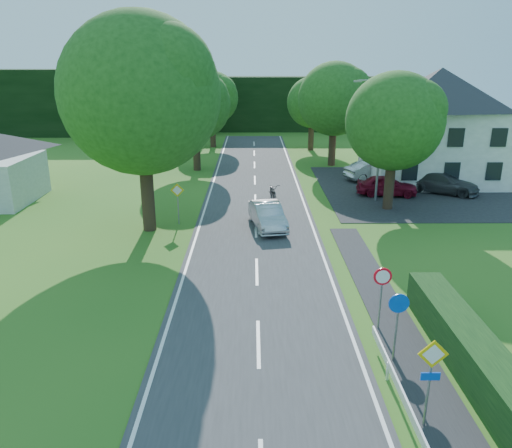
{
  "coord_description": "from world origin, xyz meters",
  "views": [
    {
      "loc": [
        -0.19,
        -2.74,
        9.16
      ],
      "look_at": [
        -0.03,
        19.61,
        1.77
      ],
      "focal_mm": 35.0,
      "sensor_mm": 36.0,
      "label": 1
    }
  ],
  "objects_px": {
    "motorcycle": "(273,191)",
    "parked_car_grey": "(442,183)",
    "moving_car": "(267,215)",
    "parked_car_red": "(387,185)",
    "parked_car_silver_a": "(372,171)",
    "parasol": "(379,176)",
    "streetlight": "(378,135)"
  },
  "relations": [
    {
      "from": "motorcycle",
      "to": "parked_car_grey",
      "type": "height_order",
      "value": "parked_car_grey"
    },
    {
      "from": "moving_car",
      "to": "motorcycle",
      "type": "height_order",
      "value": "moving_car"
    },
    {
      "from": "parked_car_red",
      "to": "parked_car_silver_a",
      "type": "distance_m",
      "value": 4.83
    },
    {
      "from": "parked_car_red",
      "to": "parasol",
      "type": "distance_m",
      "value": 2.16
    },
    {
      "from": "streetlight",
      "to": "parasol",
      "type": "bearing_deg",
      "value": 71.12
    },
    {
      "from": "parked_car_grey",
      "to": "motorcycle",
      "type": "bearing_deg",
      "value": 129.73
    },
    {
      "from": "parasol",
      "to": "parked_car_silver_a",
      "type": "bearing_deg",
      "value": 87.84
    },
    {
      "from": "parked_car_red",
      "to": "parasol",
      "type": "height_order",
      "value": "parasol"
    },
    {
      "from": "parked_car_silver_a",
      "to": "parked_car_red",
      "type": "bearing_deg",
      "value": 157.72
    },
    {
      "from": "streetlight",
      "to": "motorcycle",
      "type": "bearing_deg",
      "value": 178.35
    },
    {
      "from": "parasol",
      "to": "streetlight",
      "type": "bearing_deg",
      "value": -108.88
    },
    {
      "from": "streetlight",
      "to": "parked_car_red",
      "type": "relative_size",
      "value": 1.92
    },
    {
      "from": "parked_car_silver_a",
      "to": "parasol",
      "type": "xyz_separation_m",
      "value": [
        -0.1,
        -2.68,
        0.2
      ]
    },
    {
      "from": "streetlight",
      "to": "motorcycle",
      "type": "relative_size",
      "value": 3.7
    },
    {
      "from": "motorcycle",
      "to": "parasol",
      "type": "relative_size",
      "value": 1.04
    },
    {
      "from": "moving_car",
      "to": "parked_car_silver_a",
      "type": "relative_size",
      "value": 0.98
    },
    {
      "from": "moving_car",
      "to": "motorcycle",
      "type": "distance_m",
      "value": 6.0
    },
    {
      "from": "parked_car_grey",
      "to": "parasol",
      "type": "xyz_separation_m",
      "value": [
        -4.21,
        1.41,
        0.21
      ]
    },
    {
      "from": "parked_car_grey",
      "to": "parasol",
      "type": "distance_m",
      "value": 4.44
    },
    {
      "from": "streetlight",
      "to": "moving_car",
      "type": "height_order",
      "value": "streetlight"
    },
    {
      "from": "parked_car_red",
      "to": "moving_car",
      "type": "bearing_deg",
      "value": 136.87
    },
    {
      "from": "parked_car_silver_a",
      "to": "motorcycle",
      "type": "bearing_deg",
      "value": 104.58
    },
    {
      "from": "parked_car_red",
      "to": "parasol",
      "type": "bearing_deg",
      "value": 8.24
    },
    {
      "from": "streetlight",
      "to": "parked_car_grey",
      "type": "bearing_deg",
      "value": 20.41
    },
    {
      "from": "motorcycle",
      "to": "parasol",
      "type": "distance_m",
      "value": 8.65
    },
    {
      "from": "moving_car",
      "to": "parked_car_grey",
      "type": "bearing_deg",
      "value": 21.01
    },
    {
      "from": "motorcycle",
      "to": "parked_car_grey",
      "type": "bearing_deg",
      "value": 1.99
    },
    {
      "from": "moving_car",
      "to": "parasol",
      "type": "distance_m",
      "value": 12.57
    },
    {
      "from": "motorcycle",
      "to": "parked_car_silver_a",
      "type": "bearing_deg",
      "value": 29.57
    },
    {
      "from": "streetlight",
      "to": "parked_car_silver_a",
      "type": "xyz_separation_m",
      "value": [
        1.27,
        6.09,
        -3.69
      ]
    },
    {
      "from": "moving_car",
      "to": "motorcycle",
      "type": "xyz_separation_m",
      "value": [
        0.55,
        5.97,
        -0.15
      ]
    },
    {
      "from": "motorcycle",
      "to": "parked_car_grey",
      "type": "xyz_separation_m",
      "value": [
        12.23,
        1.8,
        0.16
      ]
    }
  ]
}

